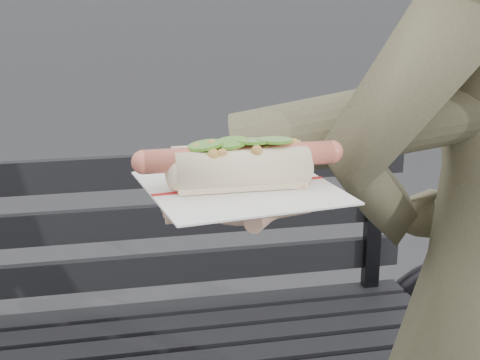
# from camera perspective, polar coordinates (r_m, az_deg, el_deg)

# --- Properties ---
(park_bench) EXTENTS (1.50, 0.44, 0.88)m
(park_bench) POSITION_cam_1_polar(r_m,az_deg,el_deg) (1.77, -9.69, -10.30)
(park_bench) COLOR black
(park_bench) RESTS_ON ground
(held_hotdog) EXTENTS (0.63, 0.31, 0.20)m
(held_hotdog) POSITION_cam_1_polar(r_m,az_deg,el_deg) (0.89, 11.65, 4.03)
(held_hotdog) COLOR brown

